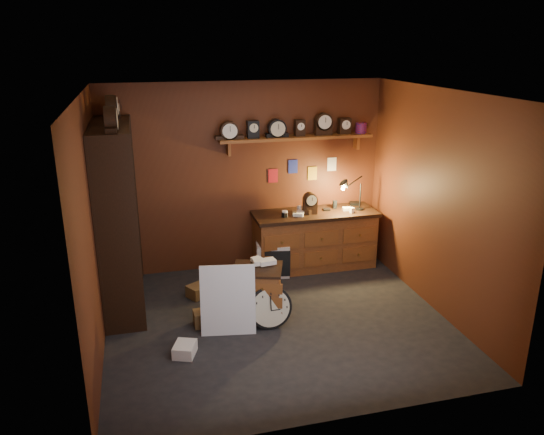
{
  "coord_description": "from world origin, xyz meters",
  "views": [
    {
      "loc": [
        -1.47,
        -5.44,
        3.22
      ],
      "look_at": [
        0.02,
        0.35,
        1.21
      ],
      "focal_mm": 35.0,
      "sensor_mm": 36.0,
      "label": 1
    }
  ],
  "objects_px": {
    "shelving_unit": "(115,210)",
    "big_round_clock": "(270,307)",
    "workbench": "(315,236)",
    "low_cabinet": "(258,291)"
  },
  "relations": [
    {
      "from": "low_cabinet",
      "to": "shelving_unit",
      "type": "bearing_deg",
      "value": 171.32
    },
    {
      "from": "shelving_unit",
      "to": "low_cabinet",
      "type": "bearing_deg",
      "value": -27.07
    },
    {
      "from": "workbench",
      "to": "low_cabinet",
      "type": "distance_m",
      "value": 1.75
    },
    {
      "from": "shelving_unit",
      "to": "big_round_clock",
      "type": "xyz_separation_m",
      "value": [
        1.67,
        -1.06,
        -1.0
      ]
    },
    {
      "from": "workbench",
      "to": "big_round_clock",
      "type": "distance_m",
      "value": 1.9
    },
    {
      "from": "low_cabinet",
      "to": "big_round_clock",
      "type": "height_order",
      "value": "low_cabinet"
    },
    {
      "from": "shelving_unit",
      "to": "workbench",
      "type": "distance_m",
      "value": 2.9
    },
    {
      "from": "shelving_unit",
      "to": "low_cabinet",
      "type": "distance_m",
      "value": 1.99
    },
    {
      "from": "workbench",
      "to": "shelving_unit",
      "type": "bearing_deg",
      "value": -169.8
    },
    {
      "from": "shelving_unit",
      "to": "big_round_clock",
      "type": "distance_m",
      "value": 2.22
    }
  ]
}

